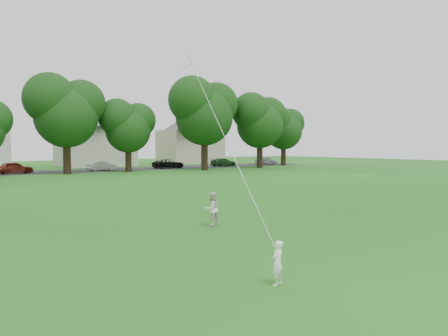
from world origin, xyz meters
TOP-DOWN VIEW (x-y plane):
  - ground at (0.00, 0.00)m, footprint 160.00×160.00m
  - toddler at (-0.27, -1.86)m, footprint 0.41×0.33m
  - older_boy at (2.56, 4.54)m, footprint 0.64×0.52m
  - kite at (1.05, 1.88)m, footprint 1.80×4.27m
  - tree_row at (4.37, 35.61)m, footprint 81.18×9.50m
  - parked_cars at (4.47, 41.00)m, footprint 72.79×2.18m

SIDE VIEW (x-z plane):
  - ground at x=0.00m, z-range 0.00..0.00m
  - toddler at x=-0.27m, z-range 0.00..0.96m
  - parked_cars at x=4.47m, z-range -0.03..1.22m
  - older_boy at x=2.56m, z-range 0.00..1.27m
  - kite at x=1.05m, z-range -1.41..8.18m
  - tree_row at x=4.37m, z-range 0.87..12.27m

